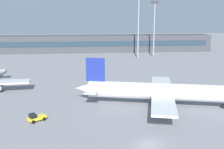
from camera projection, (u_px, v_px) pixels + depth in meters
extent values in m
plane|color=gray|center=(120.00, 84.00, 84.59)|extent=(400.00, 400.00, 0.00)
cube|color=#3F4247|center=(104.00, 43.00, 152.82)|extent=(117.28, 12.00, 9.00)
cube|color=#263847|center=(105.00, 44.00, 146.84)|extent=(111.42, 0.16, 2.80)
cylinder|color=white|center=(167.00, 92.00, 64.32)|extent=(36.58, 12.56, 3.88)
cone|color=white|center=(83.00, 88.00, 67.15)|extent=(4.41, 3.56, 2.71)
cube|color=navy|center=(95.00, 70.00, 65.67)|extent=(4.44, 1.43, 5.61)
cube|color=silver|center=(94.00, 88.00, 66.71)|extent=(5.22, 10.59, 0.24)
cube|color=silver|center=(162.00, 93.00, 64.53)|extent=(12.09, 30.88, 0.51)
cylinder|color=gray|center=(163.00, 107.00, 58.94)|extent=(3.66, 2.76, 2.04)
cylinder|color=gray|center=(161.00, 92.00, 70.75)|extent=(3.66, 2.76, 2.04)
cylinder|color=black|center=(223.00, 106.00, 63.12)|extent=(1.09, 0.64, 1.02)
cylinder|color=black|center=(157.00, 107.00, 62.68)|extent=(1.09, 0.64, 1.02)
cylinder|color=black|center=(157.00, 100.00, 67.80)|extent=(1.09, 0.64, 1.02)
cube|color=yellow|center=(37.00, 118.00, 55.71)|extent=(3.78, 3.37, 0.60)
cube|color=black|center=(33.00, 116.00, 54.97)|extent=(1.72, 1.78, 0.90)
cylinder|color=black|center=(30.00, 120.00, 55.55)|extent=(0.71, 0.62, 0.70)
cylinder|color=black|center=(33.00, 122.00, 54.43)|extent=(0.71, 0.62, 0.70)
cylinder|color=black|center=(41.00, 117.00, 57.13)|extent=(0.71, 0.62, 0.70)
cylinder|color=black|center=(44.00, 119.00, 56.01)|extent=(0.71, 0.62, 0.70)
cylinder|color=gray|center=(154.00, 31.00, 133.64)|extent=(0.70, 0.70, 25.29)
cube|color=#333338|center=(155.00, 2.00, 130.72)|extent=(3.20, 0.80, 1.20)
cylinder|color=gray|center=(138.00, 29.00, 128.39)|extent=(0.70, 0.70, 27.57)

